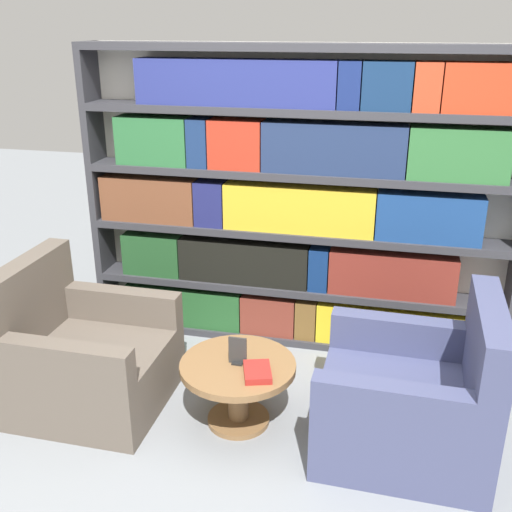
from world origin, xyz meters
TOP-DOWN VIEW (x-y plane):
  - ground_plane at (0.00, 0.00)m, footprint 14.00×14.00m
  - bookshelf at (0.01, 1.25)m, footprint 2.94×0.30m
  - armchair_left at (-1.11, 0.18)m, footprint 0.89×0.83m
  - armchair_right at (0.83, 0.18)m, footprint 0.91×0.85m
  - coffee_table at (-0.14, 0.18)m, footprint 0.66×0.66m
  - table_sign at (-0.14, 0.18)m, footprint 0.10×0.06m
  - stray_book at (-0.01, 0.08)m, footprint 0.20×0.24m

SIDE VIEW (x-z plane):
  - ground_plane at x=0.00m, z-range 0.00..0.00m
  - coffee_table at x=-0.14m, z-range 0.09..0.48m
  - armchair_left at x=-1.11m, z-range -0.15..0.73m
  - armchair_right at x=0.83m, z-range -0.15..0.73m
  - stray_book at x=-0.01m, z-range 0.39..0.43m
  - table_sign at x=-0.14m, z-range 0.38..0.54m
  - bookshelf at x=0.01m, z-range -0.01..2.04m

